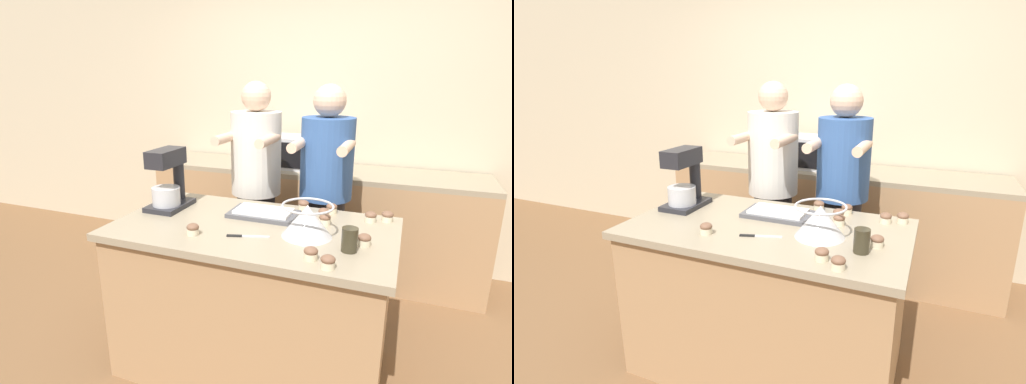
% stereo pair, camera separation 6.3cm
% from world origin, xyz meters
% --- Properties ---
extents(ground_plane, '(16.00, 16.00, 0.00)m').
position_xyz_m(ground_plane, '(0.00, 0.00, 0.00)').
color(ground_plane, brown).
extents(back_wall, '(10.00, 0.06, 2.70)m').
position_xyz_m(back_wall, '(0.00, 1.74, 1.35)').
color(back_wall, beige).
rests_on(back_wall, ground_plane).
extents(island_counter, '(1.53, 0.85, 0.89)m').
position_xyz_m(island_counter, '(0.00, 0.00, 0.45)').
color(island_counter, '#A87F56').
rests_on(island_counter, ground_plane).
extents(back_counter, '(2.80, 0.60, 0.92)m').
position_xyz_m(back_counter, '(0.00, 1.39, 0.46)').
color(back_counter, '#A87F56').
rests_on(back_counter, ground_plane).
extents(person_left, '(0.37, 0.52, 1.65)m').
position_xyz_m(person_left, '(-0.25, 0.69, 0.86)').
color(person_left, '#232328').
rests_on(person_left, ground_plane).
extents(person_right, '(0.36, 0.52, 1.64)m').
position_xyz_m(person_right, '(0.25, 0.69, 0.86)').
color(person_right, '#232328').
rests_on(person_right, ground_plane).
extents(stand_mixer, '(0.20, 0.30, 0.37)m').
position_xyz_m(stand_mixer, '(-0.60, 0.10, 1.06)').
color(stand_mixer, '#232328').
rests_on(stand_mixer, island_counter).
extents(mixing_bowl, '(0.27, 0.27, 0.17)m').
position_xyz_m(mixing_bowl, '(0.31, -0.04, 0.98)').
color(mixing_bowl, '#BCBCC1').
rests_on(mixing_bowl, island_counter).
extents(baking_tray, '(0.40, 0.23, 0.04)m').
position_xyz_m(baking_tray, '(0.00, 0.17, 0.91)').
color(baking_tray, '#4C4C51').
rests_on(baking_tray, island_counter).
extents(microwave_oven, '(0.52, 0.37, 0.27)m').
position_xyz_m(microwave_oven, '(-0.11, 1.39, 1.05)').
color(microwave_oven, '#B7B7BC').
rests_on(microwave_oven, back_counter).
extents(drinking_glass, '(0.08, 0.08, 0.12)m').
position_xyz_m(drinking_glass, '(0.54, -0.15, 0.95)').
color(drinking_glass, '#332D1E').
rests_on(drinking_glass, island_counter).
extents(knife, '(0.22, 0.08, 0.01)m').
position_xyz_m(knife, '(0.02, -0.16, 0.90)').
color(knife, '#BCBCC1').
rests_on(knife, island_counter).
extents(cupcake_0, '(0.06, 0.06, 0.06)m').
position_xyz_m(cupcake_0, '(0.60, -0.06, 0.92)').
color(cupcake_0, beige).
rests_on(cupcake_0, island_counter).
extents(cupcake_1, '(0.06, 0.06, 0.06)m').
position_xyz_m(cupcake_1, '(0.48, -0.36, 0.92)').
color(cupcake_1, beige).
rests_on(cupcake_1, island_counter).
extents(cupcake_2, '(0.06, 0.06, 0.06)m').
position_xyz_m(cupcake_2, '(0.36, 0.16, 0.92)').
color(cupcake_2, beige).
rests_on(cupcake_2, island_counter).
extents(cupcake_3, '(0.06, 0.06, 0.06)m').
position_xyz_m(cupcake_3, '(-0.24, -0.23, 0.92)').
color(cupcake_3, beige).
rests_on(cupcake_3, island_counter).
extents(cupcake_4, '(0.06, 0.06, 0.06)m').
position_xyz_m(cupcake_4, '(0.19, 0.36, 0.92)').
color(cupcake_4, beige).
rests_on(cupcake_4, island_counter).
extents(cupcake_5, '(0.06, 0.06, 0.06)m').
position_xyz_m(cupcake_5, '(0.39, -0.30, 0.92)').
color(cupcake_5, beige).
rests_on(cupcake_5, island_counter).
extents(cupcake_6, '(0.06, 0.06, 0.06)m').
position_xyz_m(cupcake_6, '(-0.68, 0.29, 0.92)').
color(cupcake_6, beige).
rests_on(cupcake_6, island_counter).
extents(cupcake_7, '(0.06, 0.06, 0.06)m').
position_xyz_m(cupcake_7, '(0.59, 0.29, 0.92)').
color(cupcake_7, beige).
rests_on(cupcake_7, island_counter).
extents(cupcake_8, '(0.06, 0.06, 0.06)m').
position_xyz_m(cupcake_8, '(0.68, 0.33, 0.92)').
color(cupcake_8, beige).
rests_on(cupcake_8, island_counter).
extents(cupcake_9, '(0.06, 0.06, 0.06)m').
position_xyz_m(cupcake_9, '(0.36, 0.36, 0.92)').
color(cupcake_9, beige).
rests_on(cupcake_9, island_counter).
extents(cupcake_10, '(0.06, 0.06, 0.06)m').
position_xyz_m(cupcake_10, '(0.34, 0.26, 0.92)').
color(cupcake_10, beige).
rests_on(cupcake_10, island_counter).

